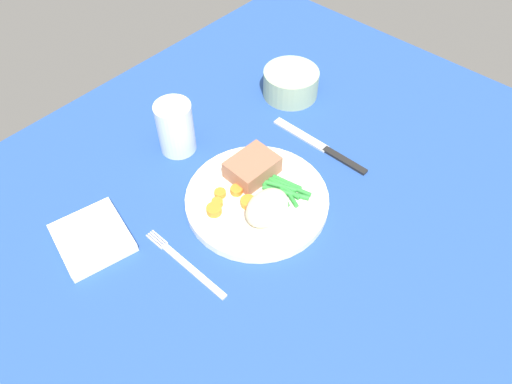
% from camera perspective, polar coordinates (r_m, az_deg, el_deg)
% --- Properties ---
extents(dining_table, '(1.20, 0.90, 0.02)m').
position_cam_1_polar(dining_table, '(0.78, -0.92, -2.64)').
color(dining_table, '#234793').
rests_on(dining_table, ground).
extents(dinner_plate, '(0.24, 0.24, 0.02)m').
position_cam_1_polar(dinner_plate, '(0.78, 0.00, -0.84)').
color(dinner_plate, white).
rests_on(dinner_plate, dining_table).
extents(meat_portion, '(0.08, 0.07, 0.03)m').
position_cam_1_polar(meat_portion, '(0.79, -0.45, 2.98)').
color(meat_portion, '#936047').
rests_on(meat_portion, dinner_plate).
extents(mashed_potatoes, '(0.08, 0.06, 0.05)m').
position_cam_1_polar(mashed_potatoes, '(0.73, 1.35, -1.91)').
color(mashed_potatoes, beige).
rests_on(mashed_potatoes, dinner_plate).
extents(carrot_slices, '(0.08, 0.07, 0.01)m').
position_cam_1_polar(carrot_slices, '(0.76, -3.33, -1.02)').
color(carrot_slices, orange).
rests_on(carrot_slices, dinner_plate).
extents(green_beans, '(0.06, 0.11, 0.01)m').
position_cam_1_polar(green_beans, '(0.78, 2.97, 0.56)').
color(green_beans, '#2D8C38').
rests_on(green_beans, dinner_plate).
extents(fork, '(0.01, 0.17, 0.00)m').
position_cam_1_polar(fork, '(0.72, -8.46, -8.56)').
color(fork, silver).
rests_on(fork, dining_table).
extents(knife, '(0.02, 0.20, 0.01)m').
position_cam_1_polar(knife, '(0.88, 7.84, 5.41)').
color(knife, black).
rests_on(knife, dining_table).
extents(water_glass, '(0.06, 0.06, 0.10)m').
position_cam_1_polar(water_glass, '(0.86, -9.57, 7.27)').
color(water_glass, silver).
rests_on(water_glass, dining_table).
extents(salad_bowl, '(0.11, 0.11, 0.05)m').
position_cam_1_polar(salad_bowl, '(0.97, 4.20, 13.08)').
color(salad_bowl, '#99B28C').
rests_on(salad_bowl, dining_table).
extents(napkin, '(0.13, 0.13, 0.02)m').
position_cam_1_polar(napkin, '(0.78, -19.05, -5.23)').
color(napkin, white).
rests_on(napkin, dining_table).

